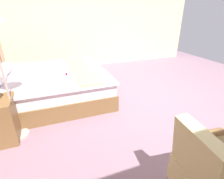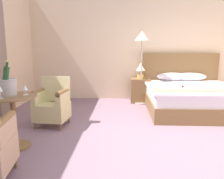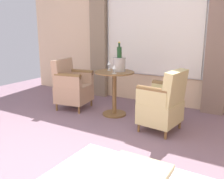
{
  "view_description": "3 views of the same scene",
  "coord_description": "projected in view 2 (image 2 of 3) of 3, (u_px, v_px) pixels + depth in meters",
  "views": [
    {
      "loc": [
        -2.51,
        1.84,
        1.68
      ],
      "look_at": [
        -0.71,
        1.16,
        0.81
      ],
      "focal_mm": 28.0,
      "sensor_mm": 36.0,
      "label": 1
    },
    {
      "loc": [
        -0.56,
        -3.03,
        1.33
      ],
      "look_at": [
        -0.75,
        0.94,
        0.62
      ],
      "focal_mm": 35.0,
      "sensor_mm": 36.0,
      "label": 2
    },
    {
      "loc": [
        1.38,
        1.77,
        1.39
      ],
      "look_at": [
        -0.34,
        0.74,
        0.9
      ],
      "focal_mm": 40.0,
      "sensor_mm": 36.0,
      "label": 3
    }
  ],
  "objects": [
    {
      "name": "ground_plane",
      "position": [
        160.0,
        143.0,
        3.19
      ],
      "size": [
        7.61,
        7.61,
        0.0
      ],
      "primitive_type": "plane",
      "color": "gray"
    },
    {
      "name": "side_table_round",
      "position": [
        14.0,
        117.0,
        2.98
      ],
      "size": [
        0.64,
        0.64,
        0.73
      ],
      "color": "brown",
      "rests_on": "ground"
    },
    {
      "name": "champagne_bucket",
      "position": [
        8.0,
        85.0,
        2.95
      ],
      "size": [
        0.22,
        0.22,
        0.48
      ],
      "color": "#B1ADAE",
      "rests_on": "side_table_round"
    },
    {
      "name": "floor_lamp_brass",
      "position": [
        142.0,
        42.0,
        5.27
      ],
      "size": [
        0.35,
        0.35,
        1.79
      ],
      "color": "#BCABA0",
      "rests_on": "ground"
    },
    {
      "name": "nightstand",
      "position": [
        140.0,
        90.0,
        5.68
      ],
      "size": [
        0.52,
        0.44,
        0.62
      ],
      "color": "brown",
      "rests_on": "ground"
    },
    {
      "name": "bedside_lamp",
      "position": [
        141.0,
        69.0,
        5.58
      ],
      "size": [
        0.24,
        0.24,
        0.4
      ],
      "color": "tan",
      "rests_on": "nightstand"
    },
    {
      "name": "bed",
      "position": [
        190.0,
        96.0,
        4.92
      ],
      "size": [
        1.99,
        2.13,
        1.26
      ],
      "color": "brown",
      "rests_on": "ground"
    },
    {
      "name": "wall_headboard_side",
      "position": [
        143.0,
        45.0,
        5.89
      ],
      "size": [
        6.23,
        0.12,
        2.93
      ],
      "color": "beige",
      "rests_on": "ground"
    },
    {
      "name": "armchair_by_window",
      "position": [
        53.0,
        104.0,
        3.88
      ],
      "size": [
        0.59,
        0.57,
        0.87
      ],
      "color": "brown",
      "rests_on": "ground"
    },
    {
      "name": "wine_glass_near_bucket",
      "position": [
        0.0,
        89.0,
        2.77
      ],
      "size": [
        0.07,
        0.07,
        0.16
      ],
      "color": "white",
      "rests_on": "side_table_round"
    },
    {
      "name": "wine_glass_near_edge",
      "position": [
        25.0,
        88.0,
        2.99
      ],
      "size": [
        0.07,
        0.07,
        0.13
      ],
      "color": "white",
      "rests_on": "side_table_round"
    }
  ]
}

